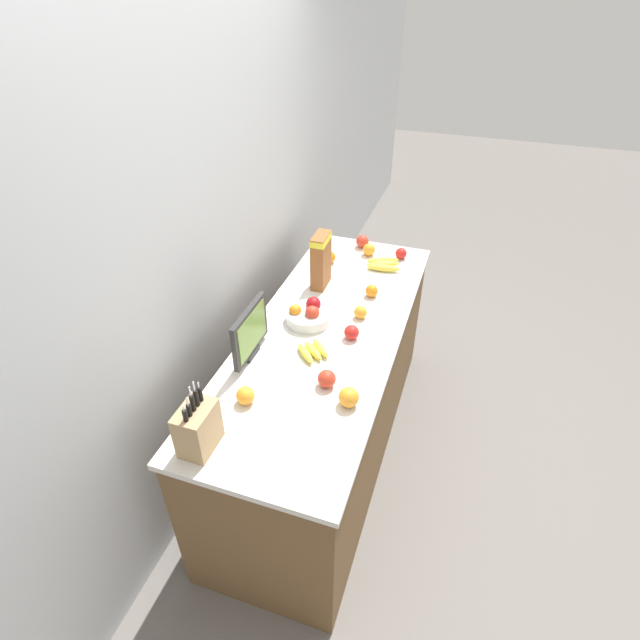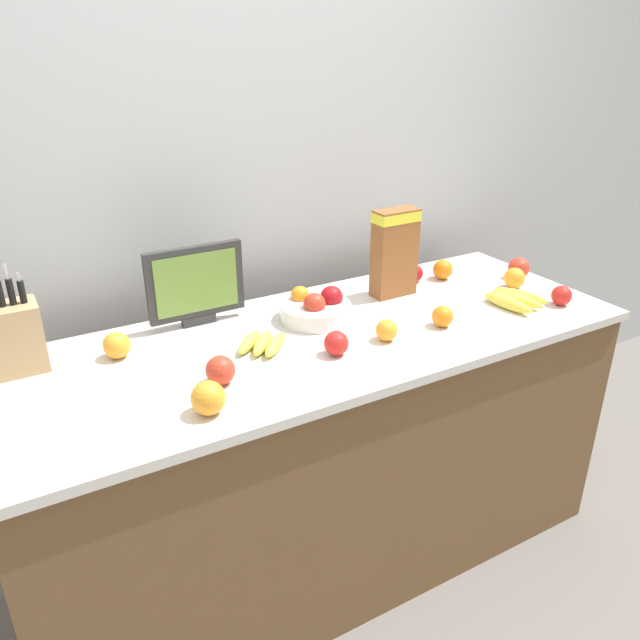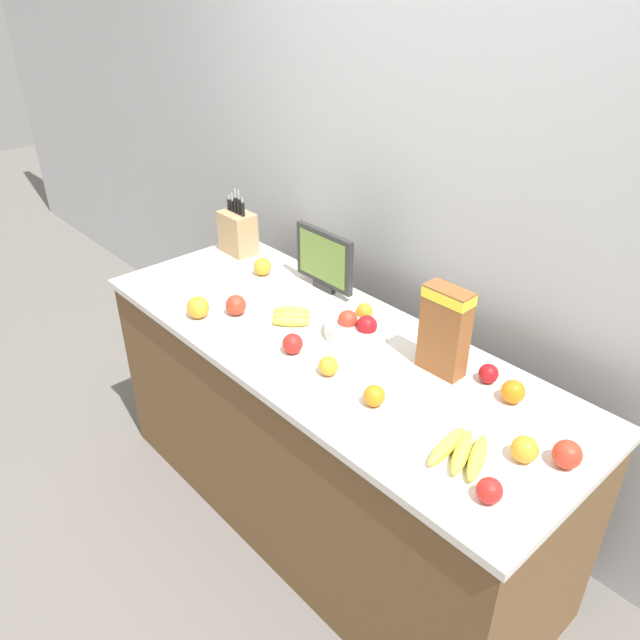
# 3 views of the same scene
# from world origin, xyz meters

# --- Properties ---
(ground_plane) EXTENTS (14.00, 14.00, 0.00)m
(ground_plane) POSITION_xyz_m (0.00, 0.00, 0.00)
(ground_plane) COLOR slate
(wall_back) EXTENTS (9.00, 0.06, 2.60)m
(wall_back) POSITION_xyz_m (0.00, 0.59, 1.30)
(wall_back) COLOR silver
(wall_back) RESTS_ON ground_plane
(counter) EXTENTS (2.03, 0.75, 0.90)m
(counter) POSITION_xyz_m (0.00, 0.00, 0.45)
(counter) COLOR brown
(counter) RESTS_ON ground_plane
(knife_block) EXTENTS (0.17, 0.12, 0.32)m
(knife_block) POSITION_xyz_m (-0.87, 0.23, 1.01)
(knife_block) COLOR tan
(knife_block) RESTS_ON counter
(small_monitor) EXTENTS (0.32, 0.03, 0.27)m
(small_monitor) POSITION_xyz_m (-0.31, 0.27, 1.05)
(small_monitor) COLOR #2D2D2D
(small_monitor) RESTS_ON counter
(cereal_box) EXTENTS (0.17, 0.08, 0.32)m
(cereal_box) POSITION_xyz_m (0.40, 0.16, 1.08)
(cereal_box) COLOR brown
(cereal_box) RESTS_ON counter
(fruit_bowl) EXTENTS (0.24, 0.24, 0.11)m
(fruit_bowl) POSITION_xyz_m (0.04, 0.11, 0.94)
(fruit_bowl) COLOR silver
(fruit_bowl) RESTS_ON counter
(banana_bunch_left) EXTENTS (0.20, 0.19, 0.04)m
(banana_bunch_left) POSITION_xyz_m (-0.21, 0.00, 0.92)
(banana_bunch_left) COLOR yellow
(banana_bunch_left) RESTS_ON counter
(banana_bunch_right) EXTENTS (0.18, 0.22, 0.04)m
(banana_bunch_right) POSITION_xyz_m (0.71, -0.13, 0.93)
(banana_bunch_right) COLOR yellow
(banana_bunch_right) RESTS_ON counter
(apple_rear) EXTENTS (0.07, 0.07, 0.07)m
(apple_rear) POSITION_xyz_m (0.85, -0.21, 0.94)
(apple_rear) COLOR red
(apple_rear) RESTS_ON counter
(apple_front) EXTENTS (0.08, 0.08, 0.08)m
(apple_front) POSITION_xyz_m (0.92, 0.06, 0.95)
(apple_front) COLOR red
(apple_front) RESTS_ON counter
(apple_middle) EXTENTS (0.07, 0.07, 0.07)m
(apple_middle) POSITION_xyz_m (0.55, 0.23, 0.94)
(apple_middle) COLOR #A31419
(apple_middle) RESTS_ON counter
(apple_rightmost) EXTENTS (0.07, 0.07, 0.07)m
(apple_rightmost) POSITION_xyz_m (-0.03, -0.14, 0.94)
(apple_rightmost) COLOR red
(apple_rightmost) RESTS_ON counter
(apple_near_bananas) EXTENTS (0.08, 0.08, 0.08)m
(apple_near_bananas) POSITION_xyz_m (-0.39, -0.13, 0.94)
(apple_near_bananas) COLOR red
(apple_near_bananas) RESTS_ON counter
(orange_front_center) EXTENTS (0.07, 0.07, 0.07)m
(orange_front_center) POSITION_xyz_m (0.37, -0.14, 0.94)
(orange_front_center) COLOR orange
(orange_front_center) RESTS_ON counter
(orange_mid_right) EXTENTS (0.09, 0.09, 0.09)m
(orange_mid_right) POSITION_xyz_m (-0.47, -0.25, 0.95)
(orange_mid_right) COLOR orange
(orange_mid_right) RESTS_ON counter
(orange_front_left) EXTENTS (0.07, 0.07, 0.07)m
(orange_front_left) POSITION_xyz_m (0.15, -0.14, 0.94)
(orange_front_left) COLOR orange
(orange_front_left) RESTS_ON counter
(orange_near_bowl) EXTENTS (0.08, 0.08, 0.08)m
(orange_near_bowl) POSITION_xyz_m (0.83, -0.01, 0.94)
(orange_near_bowl) COLOR orange
(orange_near_bowl) RESTS_ON counter
(orange_mid_left) EXTENTS (0.08, 0.08, 0.08)m
(orange_mid_left) POSITION_xyz_m (-0.60, 0.16, 0.94)
(orange_mid_left) COLOR orange
(orange_mid_left) RESTS_ON counter
(orange_by_cereal) EXTENTS (0.08, 0.08, 0.08)m
(orange_by_cereal) POSITION_xyz_m (0.66, 0.20, 0.94)
(orange_by_cereal) COLOR orange
(orange_by_cereal) RESTS_ON counter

